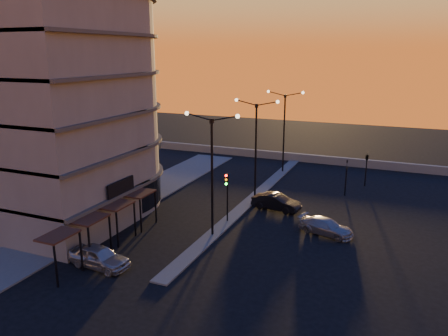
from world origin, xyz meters
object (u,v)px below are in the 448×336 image
streetlamp_mid (256,141)px  traffic_light_main (227,189)px  car_hatchback (99,257)px  car_sedan (276,202)px  car_wagon (326,227)px

streetlamp_mid → traffic_light_main: 7.62m
traffic_light_main → car_hatchback: traffic_light_main is taller
car_sedan → streetlamp_mid: bearing=56.5°
car_hatchback → car_sedan: car_hatchback is taller
streetlamp_mid → car_sedan: size_ratio=2.18×
streetlamp_mid → car_wagon: bearing=-38.3°
car_hatchback → car_sedan: (7.63, 14.96, -0.01)m
streetlamp_mid → traffic_light_main: streetlamp_mid is taller
car_wagon → traffic_light_main: bearing=110.0°
car_hatchback → car_sedan: bearing=-22.7°
traffic_light_main → car_wagon: size_ratio=1.00×
streetlamp_mid → car_sedan: bearing=-41.5°
traffic_light_main → car_wagon: bearing=5.8°
car_sedan → car_wagon: bearing=-118.3°
traffic_light_main → streetlamp_mid: bearing=90.0°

